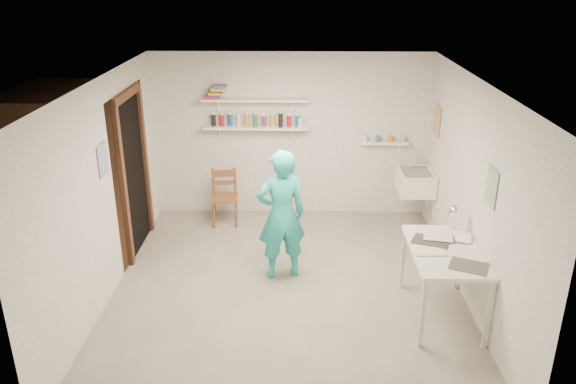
{
  "coord_description": "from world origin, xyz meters",
  "views": [
    {
      "loc": [
        0.13,
        -5.64,
        3.46
      ],
      "look_at": [
        0.0,
        0.4,
        1.05
      ],
      "focal_mm": 35.0,
      "sensor_mm": 36.0,
      "label": 1
    }
  ],
  "objects_px": {
    "desk_lamp": "(456,211)",
    "work_table": "(442,283)",
    "belfast_sink": "(415,182)",
    "wall_clock": "(287,187)",
    "wooden_chair": "(225,198)",
    "man": "(281,215)"
  },
  "relations": [
    {
      "from": "belfast_sink",
      "to": "work_table",
      "type": "height_order",
      "value": "belfast_sink"
    },
    {
      "from": "work_table",
      "to": "desk_lamp",
      "type": "distance_m",
      "value": 0.8
    },
    {
      "from": "belfast_sink",
      "to": "work_table",
      "type": "bearing_deg",
      "value": -92.87
    },
    {
      "from": "wooden_chair",
      "to": "desk_lamp",
      "type": "bearing_deg",
      "value": -39.11
    },
    {
      "from": "work_table",
      "to": "belfast_sink",
      "type": "bearing_deg",
      "value": 87.13
    },
    {
      "from": "wall_clock",
      "to": "desk_lamp",
      "type": "distance_m",
      "value": 1.93
    },
    {
      "from": "belfast_sink",
      "to": "man",
      "type": "distance_m",
      "value": 2.3
    },
    {
      "from": "belfast_sink",
      "to": "desk_lamp",
      "type": "bearing_deg",
      "value": -87.18
    },
    {
      "from": "belfast_sink",
      "to": "desk_lamp",
      "type": "height_order",
      "value": "desk_lamp"
    },
    {
      "from": "wall_clock",
      "to": "wooden_chair",
      "type": "xyz_separation_m",
      "value": [
        -0.92,
        1.26,
        -0.66
      ]
    },
    {
      "from": "desk_lamp",
      "to": "wooden_chair",
      "type": "bearing_deg",
      "value": 147.01
    },
    {
      "from": "man",
      "to": "wall_clock",
      "type": "xyz_separation_m",
      "value": [
        0.06,
        0.21,
        0.27
      ]
    },
    {
      "from": "wall_clock",
      "to": "belfast_sink",
      "type": "bearing_deg",
      "value": 18.0
    },
    {
      "from": "work_table",
      "to": "wooden_chair",
      "type": "bearing_deg",
      "value": 138.61
    },
    {
      "from": "man",
      "to": "work_table",
      "type": "xyz_separation_m",
      "value": [
        1.72,
        -0.81,
        -0.4
      ]
    },
    {
      "from": "desk_lamp",
      "to": "work_table",
      "type": "bearing_deg",
      "value": -112.42
    },
    {
      "from": "work_table",
      "to": "desk_lamp",
      "type": "xyz_separation_m",
      "value": [
        0.19,
        0.47,
        0.61
      ]
    },
    {
      "from": "belfast_sink",
      "to": "desk_lamp",
      "type": "xyz_separation_m",
      "value": [
        0.08,
        -1.72,
        0.31
      ]
    },
    {
      "from": "work_table",
      "to": "man",
      "type": "bearing_deg",
      "value": 154.84
    },
    {
      "from": "man",
      "to": "work_table",
      "type": "relative_size",
      "value": 1.35
    },
    {
      "from": "man",
      "to": "desk_lamp",
      "type": "height_order",
      "value": "man"
    },
    {
      "from": "belfast_sink",
      "to": "wall_clock",
      "type": "distance_m",
      "value": 2.15
    }
  ]
}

